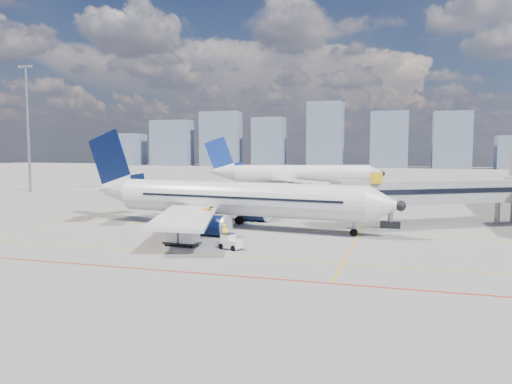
# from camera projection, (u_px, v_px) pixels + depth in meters

# --- Properties ---
(ground) EXTENTS (420.00, 420.00, 0.00)m
(ground) POSITION_uv_depth(u_px,v_px,m) (205.00, 240.00, 48.20)
(ground) COLOR gray
(ground) RESTS_ON ground
(apron_markings) EXTENTS (90.00, 35.12, 0.01)m
(apron_markings) POSITION_uv_depth(u_px,v_px,m) (182.00, 247.00, 44.63)
(apron_markings) COLOR #E0A10B
(apron_markings) RESTS_ON ground
(jet_bridge) EXTENTS (23.55, 15.78, 6.30)m
(jet_bridge) POSITION_uv_depth(u_px,v_px,m) (451.00, 193.00, 57.31)
(jet_bridge) COLOR gray
(jet_bridge) RESTS_ON ground
(floodlight_mast_nw) EXTENTS (3.20, 0.61, 25.45)m
(floodlight_mast_nw) POSITION_uv_depth(u_px,v_px,m) (28.00, 125.00, 100.86)
(floodlight_mast_nw) COLOR gray
(floodlight_mast_nw) RESTS_ON ground
(distant_skyline) EXTENTS (256.06, 14.51, 30.21)m
(distant_skyline) POSITION_uv_depth(u_px,v_px,m) (320.00, 143.00, 234.22)
(distant_skyline) COLOR slate
(distant_skyline) RESTS_ON ground
(main_aircraft) EXTENTS (38.66, 33.61, 11.32)m
(main_aircraft) POSITION_uv_depth(u_px,v_px,m) (224.00, 199.00, 55.92)
(main_aircraft) COLOR silver
(main_aircraft) RESTS_ON ground
(second_aircraft) EXTENTS (38.47, 32.74, 11.59)m
(second_aircraft) POSITION_uv_depth(u_px,v_px,m) (294.00, 174.00, 108.97)
(second_aircraft) COLOR silver
(second_aircraft) RESTS_ON ground
(baggage_tug) EXTENTS (2.27, 1.86, 1.38)m
(baggage_tug) POSITION_uv_depth(u_px,v_px,m) (230.00, 242.00, 43.90)
(baggage_tug) COLOR silver
(baggage_tug) RESTS_ON ground
(cargo_dolly) EXTENTS (3.44, 1.83, 1.81)m
(cargo_dolly) POSITION_uv_depth(u_px,v_px,m) (182.00, 235.00, 45.28)
(cargo_dolly) COLOR black
(cargo_dolly) RESTS_ON ground
(belt_loader) EXTENTS (6.73, 2.06, 2.73)m
(belt_loader) POSITION_uv_depth(u_px,v_px,m) (176.00, 224.00, 53.93)
(belt_loader) COLOR black
(belt_loader) RESTS_ON ground
(ramp_worker) EXTENTS (0.76, 0.85, 1.95)m
(ramp_worker) POSITION_uv_depth(u_px,v_px,m) (225.00, 235.00, 45.66)
(ramp_worker) COLOR yellow
(ramp_worker) RESTS_ON ground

